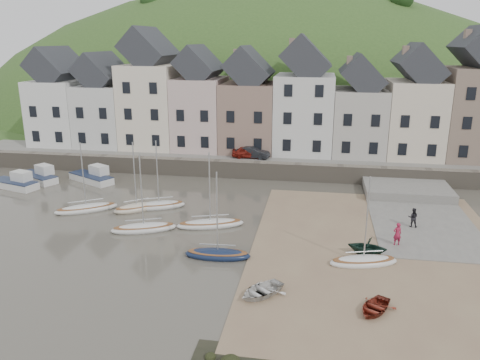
% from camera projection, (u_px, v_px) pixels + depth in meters
% --- Properties ---
extents(ground, '(160.00, 160.00, 0.00)m').
position_uv_depth(ground, '(226.00, 241.00, 35.08)').
color(ground, '#494439').
rests_on(ground, ground).
extents(quay_land, '(90.00, 30.00, 1.50)m').
position_uv_depth(quay_land, '(272.00, 143.00, 65.12)').
color(quay_land, '#325120').
rests_on(quay_land, ground).
extents(quay_street, '(70.00, 7.00, 0.10)m').
position_uv_depth(quay_street, '(261.00, 157.00, 54.02)').
color(quay_street, slate).
rests_on(quay_street, quay_land).
extents(seawall, '(70.00, 1.20, 1.80)m').
position_uv_depth(seawall, '(257.00, 170.00, 50.90)').
color(seawall, slate).
rests_on(seawall, ground).
extents(beach, '(18.00, 26.00, 0.06)m').
position_uv_depth(beach, '(380.00, 252.00, 33.31)').
color(beach, '#7F654D').
rests_on(beach, ground).
extents(slipway, '(8.00, 18.00, 0.12)m').
position_uv_depth(slipway, '(418.00, 215.00, 40.23)').
color(slipway, slate).
rests_on(slipway, ground).
extents(hillside, '(134.40, 84.00, 84.00)m').
position_uv_depth(hillside, '(260.00, 203.00, 97.71)').
color(hillside, '#325120').
rests_on(hillside, ground).
extents(townhouse_terrace, '(61.05, 8.00, 13.93)m').
position_uv_depth(townhouse_terrace, '(280.00, 102.00, 55.40)').
color(townhouse_terrace, silver).
rests_on(townhouse_terrace, quay_land).
extents(sailboat_0, '(5.32, 4.16, 6.32)m').
position_uv_depth(sailboat_0, '(86.00, 208.00, 41.24)').
color(sailboat_0, silver).
rests_on(sailboat_0, ground).
extents(sailboat_1, '(4.81, 3.23, 6.32)m').
position_uv_depth(sailboat_1, '(159.00, 205.00, 42.00)').
color(sailboat_1, silver).
rests_on(sailboat_1, ground).
extents(sailboat_2, '(4.10, 3.70, 6.32)m').
position_uv_depth(sailboat_2, '(137.00, 207.00, 41.41)').
color(sailboat_2, beige).
rests_on(sailboat_2, ground).
extents(sailboat_3, '(5.25, 3.27, 6.32)m').
position_uv_depth(sailboat_3, '(144.00, 228.00, 36.95)').
color(sailboat_3, silver).
rests_on(sailboat_3, ground).
extents(sailboat_4, '(5.58, 3.18, 6.32)m').
position_uv_depth(sailboat_4, '(210.00, 224.00, 37.79)').
color(sailboat_4, silver).
rests_on(sailboat_4, ground).
extents(sailboat_5, '(4.61, 1.74, 6.32)m').
position_uv_depth(sailboat_5, '(218.00, 254.00, 32.44)').
color(sailboat_5, '#131F3C').
rests_on(sailboat_5, ground).
extents(sailboat_6, '(4.84, 2.68, 6.32)m').
position_uv_depth(sailboat_6, '(363.00, 261.00, 31.40)').
color(sailboat_6, silver).
rests_on(sailboat_6, ground).
extents(motorboat_0, '(5.42, 3.93, 1.70)m').
position_uv_depth(motorboat_0, '(39.00, 176.00, 49.93)').
color(motorboat_0, silver).
rests_on(motorboat_0, ground).
extents(motorboat_1, '(5.51, 3.13, 1.70)m').
position_uv_depth(motorboat_1, '(16.00, 182.00, 47.63)').
color(motorboat_1, silver).
rests_on(motorboat_1, ground).
extents(motorboat_2, '(5.70, 4.15, 1.70)m').
position_uv_depth(motorboat_2, '(93.00, 176.00, 49.77)').
color(motorboat_2, silver).
rests_on(motorboat_2, ground).
extents(rowboat_white, '(3.54, 3.67, 0.62)m').
position_uv_depth(rowboat_white, '(261.00, 290.00, 27.52)').
color(rowboat_white, silver).
rests_on(rowboat_white, beach).
extents(rowboat_green, '(2.97, 2.69, 1.37)m').
position_uv_depth(rowboat_green, '(367.00, 246.00, 32.46)').
color(rowboat_green, '#152F25').
rests_on(rowboat_green, beach).
extents(rowboat_red, '(2.89, 3.18, 0.54)m').
position_uv_depth(rowboat_red, '(375.00, 307.00, 25.86)').
color(rowboat_red, maroon).
rests_on(rowboat_red, beach).
extents(person_red, '(0.70, 0.56, 1.69)m').
position_uv_depth(person_red, '(397.00, 234.00, 34.00)').
color(person_red, '#9E1C3C').
rests_on(person_red, slipway).
extents(person_dark, '(0.82, 0.67, 1.56)m').
position_uv_depth(person_dark, '(413.00, 217.00, 37.33)').
color(person_dark, black).
rests_on(person_dark, slipway).
extents(car_left, '(3.79, 1.62, 1.28)m').
position_uv_depth(car_left, '(249.00, 152.00, 53.08)').
color(car_left, maroon).
rests_on(car_left, quay_street).
extents(car_right, '(4.00, 2.00, 1.26)m').
position_uv_depth(car_right, '(253.00, 152.00, 53.02)').
color(car_right, black).
rests_on(car_right, quay_street).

